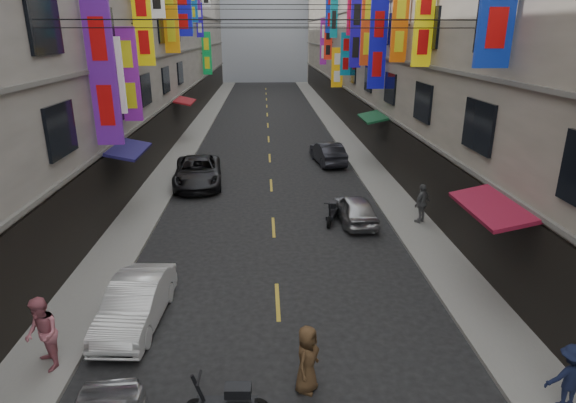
{
  "coord_description": "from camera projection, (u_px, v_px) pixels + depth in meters",
  "views": [
    {
      "loc": [
        -0.32,
        5.1,
        7.77
      ],
      "look_at": [
        0.11,
        13.7,
        4.76
      ],
      "focal_mm": 30.0,
      "sensor_mm": 36.0,
      "label": 1
    }
  ],
  "objects": [
    {
      "name": "pedestrian_crossing",
      "position": [
        307.0,
        359.0,
        10.85
      ],
      "size": [
        0.86,
        0.97,
        1.65
      ],
      "primitive_type": "imported",
      "rotation": [
        0.0,
        0.0,
        1.09
      ],
      "color": "#4B331E",
      "rests_on": "ground"
    },
    {
      "name": "overhead_cables",
      "position": [
        269.0,
        11.0,
        23.15
      ],
      "size": [
        14.0,
        38.04,
        1.24
      ],
      "color": "black",
      "rests_on": "ground"
    },
    {
      "name": "sidewalk_left",
      "position": [
        191.0,
        139.0,
        37.07
      ],
      "size": [
        2.0,
        90.0,
        0.12
      ],
      "primitive_type": "cube",
      "color": "slate",
      "rests_on": "ground"
    },
    {
      "name": "street_awnings",
      "position": [
        243.0,
        148.0,
        21.23
      ],
      "size": [
        13.99,
        35.2,
        0.41
      ],
      "color": "#144D2C",
      "rests_on": "ground"
    },
    {
      "name": "haze_block",
      "position": [
        264.0,
        13.0,
        80.86
      ],
      "size": [
        18.0,
        8.0,
        22.0
      ],
      "primitive_type": "cube",
      "color": "#A8AFBC",
      "rests_on": "ground"
    },
    {
      "name": "building_row_right",
      "position": [
        432.0,
        8.0,
        34.79
      ],
      "size": [
        10.14,
        90.0,
        19.0
      ],
      "color": "#A29588",
      "rests_on": "ground"
    },
    {
      "name": "lane_markings",
      "position": [
        269.0,
        148.0,
        34.54
      ],
      "size": [
        0.12,
        80.2,
        0.01
      ],
      "color": "gold",
      "rests_on": "ground"
    },
    {
      "name": "car_left_far",
      "position": [
        198.0,
        172.0,
        25.88
      ],
      "size": [
        2.93,
        5.51,
        1.47
      ],
      "primitive_type": "imported",
      "rotation": [
        0.0,
        0.0,
        0.09
      ],
      "color": "black",
      "rests_on": "ground"
    },
    {
      "name": "scooter_far_right",
      "position": [
        332.0,
        213.0,
        20.81
      ],
      "size": [
        0.75,
        1.75,
        1.14
      ],
      "rotation": [
        0.0,
        0.0,
        2.83
      ],
      "color": "black",
      "rests_on": "ground"
    },
    {
      "name": "shop_signage",
      "position": [
        270.0,
        8.0,
        26.94
      ],
      "size": [
        14.0,
        55.0,
        12.23
      ],
      "color": "#0F4EB0",
      "rests_on": "ground"
    },
    {
      "name": "building_row_left",
      "position": [
        96.0,
        8.0,
        33.67
      ],
      "size": [
        10.14,
        90.0,
        19.0
      ],
      "color": "gray",
      "rests_on": "ground"
    },
    {
      "name": "pedestrian_rnear",
      "position": [
        570.0,
        377.0,
        10.2
      ],
      "size": [
        0.99,
        0.51,
        1.53
      ],
      "primitive_type": "imported",
      "rotation": [
        0.0,
        0.0,
        3.14
      ],
      "color": "#121833",
      "rests_on": "sidewalk_right"
    },
    {
      "name": "car_right_mid",
      "position": [
        355.0,
        209.0,
        20.77
      ],
      "size": [
        1.67,
        3.67,
        1.22
      ],
      "primitive_type": "imported",
      "rotation": [
        0.0,
        0.0,
        3.21
      ],
      "color": "#ABABAF",
      "rests_on": "ground"
    },
    {
      "name": "scooter_crossing",
      "position": [
        228.0,
        402.0,
        10.11
      ],
      "size": [
        1.8,
        0.5,
        1.14
      ],
      "rotation": [
        0.0,
        0.0,
        1.52
      ],
      "color": "black",
      "rests_on": "ground"
    },
    {
      "name": "car_right_far",
      "position": [
        328.0,
        153.0,
        30.19
      ],
      "size": [
        2.01,
        4.29,
        1.36
      ],
      "primitive_type": "imported",
      "rotation": [
        0.0,
        0.0,
        3.28
      ],
      "color": "#25262D",
      "rests_on": "ground"
    },
    {
      "name": "pedestrian_rfar",
      "position": [
        422.0,
        203.0,
        20.37
      ],
      "size": [
        1.13,
        1.08,
        1.71
      ],
      "primitive_type": "imported",
      "rotation": [
        0.0,
        0.0,
        3.86
      ],
      "color": "slate",
      "rests_on": "sidewalk_right"
    },
    {
      "name": "pedestrian_lfar",
      "position": [
        42.0,
        334.0,
        11.36
      ],
      "size": [
        1.03,
        1.1,
        1.86
      ],
      "primitive_type": "imported",
      "rotation": [
        0.0,
        0.0,
        -0.95
      ],
      "color": "#C36776",
      "rests_on": "sidewalk_left"
    },
    {
      "name": "car_left_mid",
      "position": [
        136.0,
        303.0,
        13.44
      ],
      "size": [
        1.64,
        4.02,
        1.3
      ],
      "primitive_type": "imported",
      "rotation": [
        0.0,
        0.0,
        -0.07
      ],
      "color": "white",
      "rests_on": "ground"
    },
    {
      "name": "sidewalk_right",
      "position": [
        345.0,
        138.0,
        37.63
      ],
      "size": [
        2.0,
        90.0,
        0.12
      ],
      "primitive_type": "cube",
      "color": "slate",
      "rests_on": "ground"
    }
  ]
}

